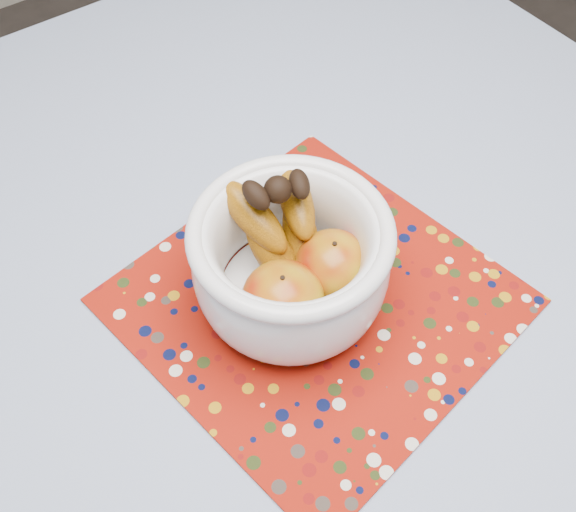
# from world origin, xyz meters

# --- Properties ---
(table) EXTENTS (1.20, 1.20, 0.75)m
(table) POSITION_xyz_m (0.00, 0.00, 0.67)
(table) COLOR brown
(table) RESTS_ON ground
(tablecloth) EXTENTS (1.32, 1.32, 0.01)m
(tablecloth) POSITION_xyz_m (0.00, 0.00, 0.76)
(tablecloth) COLOR slate
(tablecloth) RESTS_ON table
(placemat) EXTENTS (0.44, 0.44, 0.00)m
(placemat) POSITION_xyz_m (0.03, -0.04, 0.76)
(placemat) COLOR maroon
(placemat) RESTS_ON tablecloth
(fruit_bowl) EXTENTS (0.22, 0.22, 0.16)m
(fruit_bowl) POSITION_xyz_m (0.01, -0.01, 0.84)
(fruit_bowl) COLOR white
(fruit_bowl) RESTS_ON placemat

